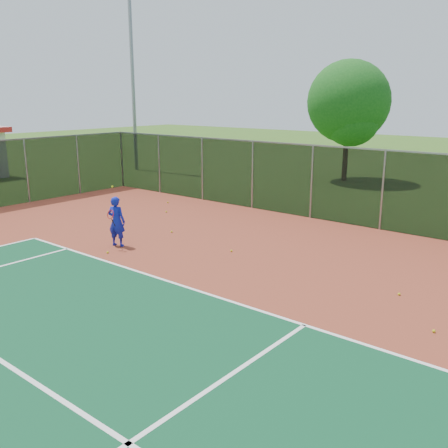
# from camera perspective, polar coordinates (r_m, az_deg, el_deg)

# --- Properties ---
(ground) EXTENTS (120.00, 120.00, 0.00)m
(ground) POSITION_cam_1_polar(r_m,az_deg,el_deg) (10.41, -9.53, -14.01)
(ground) COLOR #305719
(ground) RESTS_ON ground
(court_apron) EXTENTS (30.00, 20.00, 0.02)m
(court_apron) POSITION_cam_1_polar(r_m,az_deg,el_deg) (11.66, -2.03, -10.51)
(court_apron) COLOR brown
(court_apron) RESTS_ON ground
(court_lines) EXTENTS (22.10, 13.05, 0.00)m
(court_lines) POSITION_cam_1_polar(r_m,az_deg,el_deg) (8.07, -10.17, -23.07)
(court_lines) COLOR white
(court_lines) RESTS_ON court_apron
(fence_back) EXTENTS (30.00, 0.06, 3.03)m
(fence_back) POSITION_cam_1_polar(r_m,az_deg,el_deg) (19.54, 17.68, 3.80)
(fence_back) COLOR black
(fence_back) RESTS_ON court_apron
(tennis_player) EXTENTS (0.72, 0.70, 2.02)m
(tennis_player) POSITION_cam_1_polar(r_m,az_deg,el_deg) (17.03, -12.18, 0.30)
(tennis_player) COLOR #121DA9
(tennis_player) RESTS_ON court_apron
(practice_ball_0) EXTENTS (0.07, 0.07, 0.07)m
(practice_ball_0) POSITION_cam_1_polar(r_m,az_deg,el_deg) (16.21, 0.86, -3.08)
(practice_ball_0) COLOR gold
(practice_ball_0) RESTS_ON court_apron
(practice_ball_1) EXTENTS (0.07, 0.07, 0.07)m
(practice_ball_1) POSITION_cam_1_polar(r_m,az_deg,el_deg) (16.48, -13.16, -3.18)
(practice_ball_1) COLOR gold
(practice_ball_1) RESTS_ON court_apron
(practice_ball_2) EXTENTS (0.07, 0.07, 0.07)m
(practice_ball_2) POSITION_cam_1_polar(r_m,az_deg,el_deg) (13.51, 19.38, -7.56)
(practice_ball_2) COLOR gold
(practice_ball_2) RESTS_ON court_apron
(practice_ball_3) EXTENTS (0.07, 0.07, 0.07)m
(practice_ball_3) POSITION_cam_1_polar(r_m,az_deg,el_deg) (23.78, -6.44, 2.47)
(practice_ball_3) COLOR gold
(practice_ball_3) RESTS_ON court_apron
(practice_ball_4) EXTENTS (0.07, 0.07, 0.07)m
(practice_ball_4) POSITION_cam_1_polar(r_m,az_deg,el_deg) (21.85, -6.62, 1.41)
(practice_ball_4) COLOR gold
(practice_ball_4) RESTS_ON court_apron
(practice_ball_5) EXTENTS (0.07, 0.07, 0.07)m
(practice_ball_5) POSITION_cam_1_polar(r_m,az_deg,el_deg) (18.58, -6.01, -0.88)
(practice_ball_5) COLOR gold
(practice_ball_5) RESTS_ON court_apron
(practice_ball_6) EXTENTS (0.07, 0.07, 0.07)m
(practice_ball_6) POSITION_cam_1_polar(r_m,az_deg,el_deg) (11.77, 22.86, -11.21)
(practice_ball_6) COLOR gold
(practice_ball_6) RESTS_ON court_apron
(floodlight_nw) EXTENTS (0.90, 0.40, 13.11)m
(floodlight_nw) POSITION_cam_1_polar(r_m,az_deg,el_deg) (35.14, -10.49, 18.07)
(floodlight_nw) COLOR gray
(floodlight_nw) RESTS_ON ground
(tree_back_left) EXTENTS (4.79, 4.79, 7.03)m
(tree_back_left) POSITION_cam_1_polar(r_m,az_deg,el_deg) (30.55, 14.13, 12.99)
(tree_back_left) COLOR #382614
(tree_back_left) RESTS_ON ground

